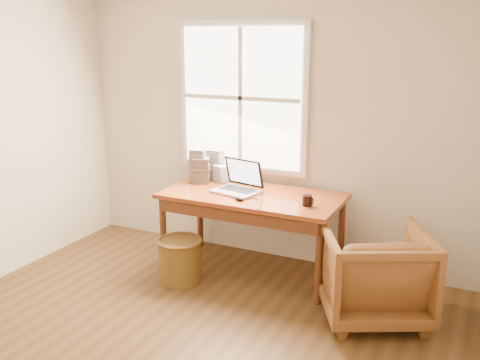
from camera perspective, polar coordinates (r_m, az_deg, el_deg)
The scene contains 11 objects.
room_shell at distance 3.27m, azimuth -10.86°, elevation 0.74°, with size 4.04×4.54×2.64m.
desk at distance 4.79m, azimuth 1.32°, elevation -1.71°, with size 1.60×0.80×0.04m, color brown.
armchair at distance 4.27m, azimuth 14.13°, elevation -9.66°, with size 0.77×0.79×0.72m, color brown.
wicker_stool at distance 4.82m, azimuth -6.42°, elevation -8.55°, with size 0.38×0.38×0.38m, color brown.
laptop at distance 4.77m, azimuth -0.46°, elevation 0.23°, with size 0.37×0.39×0.28m, color #A5A8AB, non-canonical shape.
mouse at distance 4.59m, azimuth -0.07°, elevation -2.00°, with size 0.10×0.06×0.03m, color black.
coffee_mug at distance 4.47m, azimuth 7.17°, elevation -2.20°, with size 0.08×0.08×0.09m, color black.
cd_stack_a at distance 5.27m, azimuth -2.59°, elevation 1.73°, with size 0.15×0.13×0.29m, color #B0B3BB.
cd_stack_b at distance 5.14m, azimuth -4.16°, elevation 1.08°, with size 0.16×0.14×0.24m, color #28282D.
cd_stack_c at distance 5.17m, azimuth -4.54°, elevation 1.55°, with size 0.14×0.12×0.32m, color #9D9BA8.
cd_stack_d at distance 5.17m, azimuth -2.02°, elevation 0.70°, with size 0.13×0.11×0.16m, color silver.
Camera 1 is at (1.88, -2.38, 2.12)m, focal length 40.00 mm.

